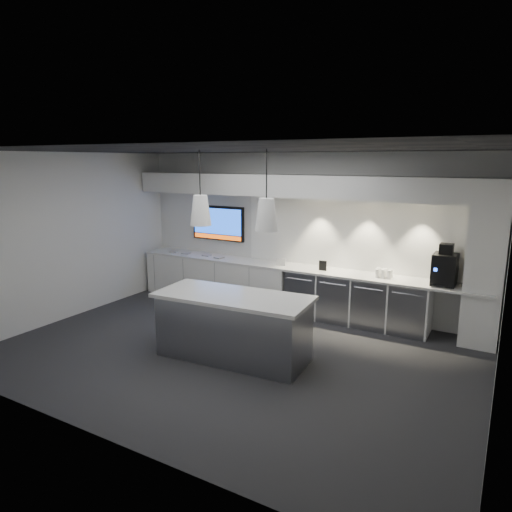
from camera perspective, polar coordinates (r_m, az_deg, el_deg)
The scene contains 28 objects.
floor at distance 7.07m, azimuth -2.95°, elevation -11.98°, with size 7.00×7.00×0.00m, color #2A2A2C.
ceiling at distance 6.46m, azimuth -3.24°, elevation 13.13°, with size 7.00×7.00×0.00m, color black.
wall_back at distance 8.78m, azimuth 5.75°, elevation 2.94°, with size 7.00×7.00×0.00m, color silver.
wall_front at distance 4.76m, azimuth -19.60°, elevation -5.41°, with size 7.00×7.00×0.00m, color silver.
wall_left at distance 8.96m, azimuth -22.31°, elevation 2.29°, with size 7.00×7.00×0.00m, color silver.
wall_right at distance 5.60m, azimuth 28.72°, elevation -3.65°, with size 7.00×7.00×0.00m, color silver.
back_counter at distance 8.61m, azimuth 4.79°, elevation -1.43°, with size 6.80×0.65×0.04m, color white.
left_base_cabinets at distance 9.56m, azimuth -4.83°, elevation -2.85°, with size 3.30×0.63×0.86m, color white.
fridge_unit_a at distance 8.63m, azimuth 6.25°, elevation -4.56°, with size 0.60×0.61×0.85m, color gray.
fridge_unit_b at distance 8.41m, azimuth 10.20°, elevation -5.12°, with size 0.60×0.61×0.85m, color gray.
fridge_unit_c at distance 8.23m, azimuth 14.35°, elevation -5.67°, with size 0.60×0.61×0.85m, color gray.
fridge_unit_d at distance 8.11m, azimuth 18.67°, elevation -6.22°, with size 0.60×0.61×0.85m, color gray.
backsplash at distance 8.35m, azimuth 13.26°, elevation 2.56°, with size 4.60×0.03×1.30m, color white.
soffit at distance 8.41m, azimuth 5.04°, elevation 8.73°, with size 6.90×0.60×0.40m, color white.
column at distance 7.80m, azimuth 26.78°, elevation -0.93°, with size 0.55×0.55×2.60m, color white.
wall_tv at distance 9.64m, azimuth -4.77°, elevation 4.13°, with size 1.25×0.07×0.72m.
island at distance 6.74m, azimuth -2.85°, elevation -8.74°, with size 2.33×1.13×0.96m.
bin at distance 7.69m, azimuth -9.20°, elevation -8.33°, with size 0.31×0.31×0.44m, color gray.
coffee_machine at distance 7.87m, azimuth 22.53°, elevation -1.40°, with size 0.37×0.53×0.67m.
sign_black at distance 8.32m, azimuth 8.35°, elevation -1.20°, with size 0.14×0.02×0.18m, color black.
sign_white at distance 8.63m, azimuth 3.10°, elevation -0.76°, with size 0.18×0.02×0.14m, color white.
cup_cluster at distance 8.04m, azimuth 15.71°, elevation -2.11°, with size 0.27×0.17×0.15m, color white, non-canonical shape.
tray_a at distance 10.05m, azimuth -10.25°, elevation 0.55°, with size 0.16×0.16×0.03m, color #959595.
tray_b at distance 9.83m, azimuth -8.73°, elevation 0.35°, with size 0.16×0.16×0.03m, color #959595.
tray_c at distance 9.56m, azimuth -6.19°, elevation 0.10°, with size 0.16×0.16×0.03m, color #959595.
tray_d at distance 9.31m, azimuth -4.64°, elevation -0.20°, with size 0.16×0.16×0.03m, color #959595.
pendant_left at distance 6.65m, azimuth -6.94°, elevation 5.71°, with size 0.31×0.31×1.14m.
pendant_right at distance 6.08m, azimuth 1.30°, elevation 5.21°, with size 0.31×0.31×1.14m.
Camera 1 is at (3.50, -5.43, 2.86)m, focal length 32.00 mm.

